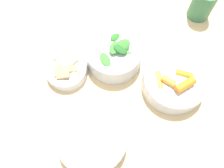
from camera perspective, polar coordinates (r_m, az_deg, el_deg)
ground_plane at (r=1.41m, az=0.57°, el=-9.65°), size 10.00×10.00×0.00m
dining_table at (r=0.80m, az=1.01°, el=1.87°), size 1.26×1.04×0.75m
bowl_carrots at (r=0.67m, az=15.89°, el=0.55°), size 0.19×0.19×0.08m
bowl_greens at (r=0.69m, az=0.83°, el=7.84°), size 0.17×0.17×0.10m
bowl_beans_hotdog at (r=0.60m, az=-5.18°, el=-13.78°), size 0.19×0.19×0.06m
bowl_cookies at (r=0.69m, az=-11.78°, el=3.57°), size 0.13×0.13×0.05m
cup at (r=0.85m, az=22.58°, el=18.75°), size 0.08×0.08×0.10m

